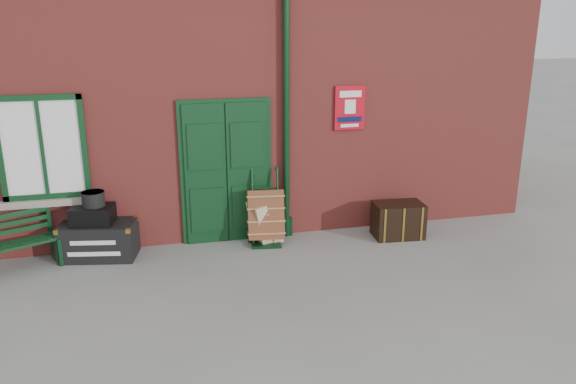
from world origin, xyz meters
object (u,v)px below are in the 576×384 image
object	(u,v)px
bench	(5,244)
porter_trolley	(266,215)
houdini_trunk	(99,240)
dark_trunk	(398,220)

from	to	relation	value
bench	porter_trolley	size ratio (longest dim) A/B	1.21
bench	porter_trolley	distance (m)	3.73
bench	houdini_trunk	world-z (taller)	bench
bench	dark_trunk	xyz separation A→B (m)	(5.86, -0.07, -0.14)
houdini_trunk	porter_trolley	world-z (taller)	porter_trolley
houdini_trunk	porter_trolley	size ratio (longest dim) A/B	0.92
bench	houdini_trunk	distance (m)	1.24
houdini_trunk	dark_trunk	xyz separation A→B (m)	(4.65, -0.31, 0.02)
porter_trolley	dark_trunk	world-z (taller)	porter_trolley
bench	porter_trolley	bearing A→B (deg)	-20.82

